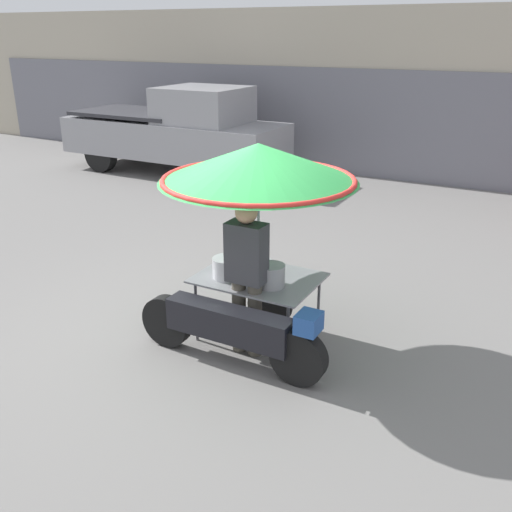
{
  "coord_description": "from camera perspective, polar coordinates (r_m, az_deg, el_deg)",
  "views": [
    {
      "loc": [
        3.11,
        -4.47,
        3.04
      ],
      "look_at": [
        0.57,
        0.21,
        0.94
      ],
      "focal_mm": 40.0,
      "sensor_mm": 36.0,
      "label": 1
    }
  ],
  "objects": [
    {
      "name": "pickup_truck",
      "position": [
        13.24,
        -7.76,
        12.24
      ],
      "size": [
        5.19,
        1.76,
        1.94
      ],
      "color": "black",
      "rests_on": "ground"
    },
    {
      "name": "shopfront_building",
      "position": [
        13.72,
        15.78,
        15.43
      ],
      "size": [
        28.0,
        2.06,
        3.55
      ],
      "color": "#B2A893",
      "rests_on": "ground"
    },
    {
      "name": "ground_plane",
      "position": [
        6.24,
        -5.62,
        -7.75
      ],
      "size": [
        36.0,
        36.0,
        0.0
      ],
      "primitive_type": "plane",
      "color": "slate"
    },
    {
      "name": "vendor_motorcycle_cart",
      "position": [
        5.5,
        -0.02,
        6.75
      ],
      "size": [
        2.02,
        1.94,
        2.06
      ],
      "color": "black",
      "rests_on": "ground"
    },
    {
      "name": "vendor_person",
      "position": [
        5.49,
        -0.94,
        -1.55
      ],
      "size": [
        0.38,
        0.22,
        1.59
      ],
      "color": "#4C473D",
      "rests_on": "ground"
    }
  ]
}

